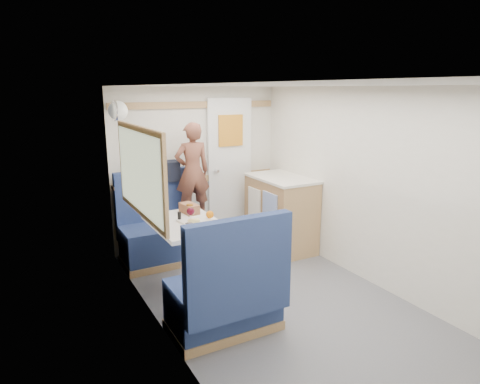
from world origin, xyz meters
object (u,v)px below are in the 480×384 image
dome_light (118,111)px  pepper_grinder (179,216)px  duffel_bag (158,172)px  bread_loaf (189,209)px  tumbler_mid (162,211)px  bench_near (227,299)px  cheese_block (194,221)px  wine_glass (191,212)px  galley_counter (281,213)px  tumbler_left (189,229)px  orange_fruit (210,215)px  dinette_table (187,237)px  person (192,172)px  beer_glass (190,210)px  tray (197,222)px  bench_far (160,237)px

dome_light → pepper_grinder: dome_light is taller
duffel_bag → bread_loaf: duffel_bag is taller
dome_light → tumbler_mid: bearing=-65.2°
bench_near → cheese_block: size_ratio=9.94×
wine_glass → bread_loaf: 0.40m
galley_counter → tumbler_left: bearing=-149.7°
pepper_grinder → orange_fruit: bearing=-24.0°
dinette_table → duffel_bag: duffel_bag is taller
dinette_table → dome_light: (-0.39, 0.85, 1.18)m
duffel_bag → cheese_block: 1.27m
bench_near → duffel_bag: duffel_bag is taller
person → beer_glass: 0.79m
wine_glass → bread_loaf: (0.13, 0.37, -0.07)m
duffel_bag → bread_loaf: (0.05, -0.85, -0.25)m
pepper_grinder → cheese_block: bearing=-67.9°
bread_loaf → galley_counter: bearing=12.0°
beer_glass → bread_loaf: size_ratio=0.47×
dinette_table → person: person is taller
tray → pepper_grinder: bearing=128.8°
galley_counter → person: (-1.03, 0.34, 0.56)m
galley_counter → orange_fruit: 1.42m
dome_light → duffel_bag: dome_light is taller
bench_far → wine_glass: 1.11m
dinette_table → bench_far: size_ratio=0.88×
cheese_block → bread_loaf: bearing=74.0°
person → bread_loaf: 0.74m
person → wine_glass: 1.10m
tray → bread_loaf: bearing=80.2°
dome_light → pepper_grinder: (0.34, -0.79, -0.98)m
galley_counter → tumbler_mid: size_ratio=8.71×
orange_fruit → beer_glass: bearing=110.8°
orange_fruit → bread_loaf: size_ratio=0.33×
beer_glass → pepper_grinder: beer_glass is taller
dinette_table → duffel_bag: size_ratio=1.91×
bench_near → orange_fruit: bench_near is taller
tray → bench_near: bearing=-95.8°
tray → cheese_block: (-0.05, -0.03, 0.03)m
wine_glass → beer_glass: wine_glass is taller
tumbler_left → dome_light: bearing=102.5°
pepper_grinder → tumbler_mid: bearing=111.1°
dinette_table → orange_fruit: bearing=-14.3°
orange_fruit → tumbler_left: (-0.34, -0.32, -0.00)m
bench_far → tumbler_mid: 0.74m
dome_light → bread_loaf: (0.53, -0.58, -0.98)m
galley_counter → tumbler_mid: bearing=-171.4°
wine_glass → bread_loaf: bearing=70.2°
wine_glass → orange_fruit: bearing=11.3°
cheese_block → tumbler_left: tumbler_left is taller
duffel_bag → wine_glass: duffel_bag is taller
wine_glass → pepper_grinder: wine_glass is taller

